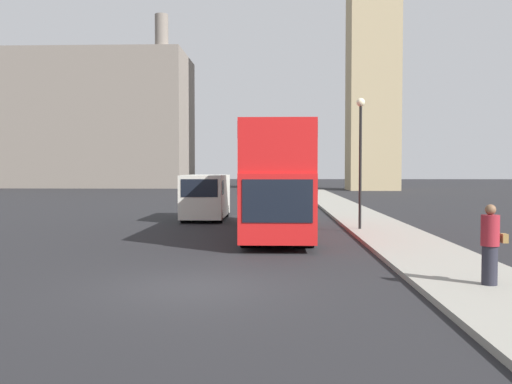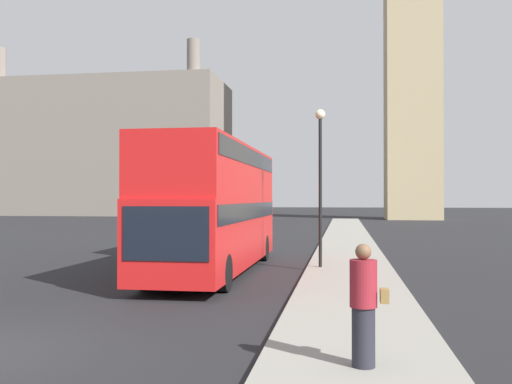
{
  "view_description": "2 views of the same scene",
  "coord_description": "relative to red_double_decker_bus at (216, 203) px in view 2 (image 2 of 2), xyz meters",
  "views": [
    {
      "loc": [
        1.86,
        -12.83,
        2.69
      ],
      "look_at": [
        0.99,
        12.37,
        1.7
      ],
      "focal_mm": 40.0,
      "sensor_mm": 36.0,
      "label": 1
    },
    {
      "loc": [
        6.29,
        -8.59,
        2.59
      ],
      "look_at": [
        1.87,
        20.14,
        2.9
      ],
      "focal_mm": 40.0,
      "sensor_mm": 36.0,
      "label": 2
    }
  ],
  "objects": [
    {
      "name": "pedestrian",
      "position": [
        4.67,
        -10.93,
        -1.39
      ],
      "size": [
        0.56,
        0.4,
        1.78
      ],
      "color": "#23232D",
      "rests_on": "sidewalk_strip"
    },
    {
      "name": "building_block_distant",
      "position": [
        -31.06,
        64.45,
        7.76
      ],
      "size": [
        34.7,
        15.82,
        24.75
      ],
      "color": "slate",
      "rests_on": "ground_plane"
    },
    {
      "name": "red_double_decker_bus",
      "position": [
        0.0,
        0.0,
        0.0
      ],
      "size": [
        2.57,
        11.37,
        4.35
      ],
      "color": "red",
      "rests_on": "ground_plane"
    },
    {
      "name": "sidewalk_strip",
      "position": [
        4.58,
        -10.74,
        -2.35
      ],
      "size": [
        3.0,
        120.0,
        0.15
      ],
      "color": "gray",
      "rests_on": "ground_plane"
    },
    {
      "name": "white_van",
      "position": [
        -3.81,
        6.88,
        -1.14
      ],
      "size": [
        2.17,
        5.42,
        2.4
      ],
      "color": "silver",
      "rests_on": "ground_plane"
    },
    {
      "name": "street_lamp",
      "position": [
        3.56,
        0.94,
        1.41
      ],
      "size": [
        0.36,
        0.36,
        5.59
      ],
      "color": "black",
      "rests_on": "sidewalk_strip"
    }
  ]
}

